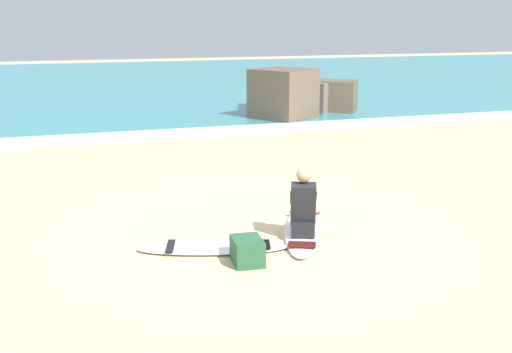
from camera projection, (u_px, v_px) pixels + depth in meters
ground_plane at (255, 230)px, 9.13m from camera, size 80.00×80.00×0.00m
sea at (110, 84)px, 28.95m from camera, size 80.00×28.00×0.10m
breaking_foam at (161, 134)px, 16.32m from camera, size 80.00×0.90×0.11m
surfboard_main at (303, 229)px, 9.07m from camera, size 1.43×2.38×0.08m
surfer_seated at (303, 208)px, 8.71m from camera, size 0.57×0.77×0.95m
surfboard_spare_near at (213, 248)px, 8.32m from camera, size 2.05×1.03×0.08m
rock_outcrop_distant at (292, 97)px, 19.52m from camera, size 4.01×3.60×1.54m
beach_bag at (247, 251)px, 7.86m from camera, size 0.40×0.51×0.32m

